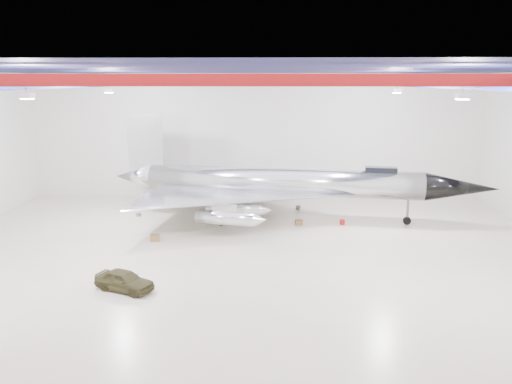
{
  "coord_description": "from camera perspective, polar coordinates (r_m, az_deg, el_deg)",
  "views": [
    {
      "loc": [
        1.3,
        -29.23,
        10.38
      ],
      "look_at": [
        0.41,
        2.0,
        3.38
      ],
      "focal_mm": 35.0,
      "sensor_mm": 36.0,
      "label": 1
    }
  ],
  "objects": [
    {
      "name": "wall_back",
      "position": [
        44.51,
        -0.05,
        6.33
      ],
      "size": [
        40.0,
        0.0,
        40.0
      ],
      "primitive_type": "plane",
      "rotation": [
        1.57,
        0.0,
        0.0
      ],
      "color": "silver",
      "rests_on": "floor"
    },
    {
      "name": "toolbox_red",
      "position": [
        38.04,
        -5.15,
        -3.0
      ],
      "size": [
        0.5,
        0.41,
        0.33
      ],
      "primitive_type": "cube",
      "rotation": [
        0.0,
        0.0,
        -0.05
      ],
      "color": "#AA1113",
      "rests_on": "floor"
    },
    {
      "name": "parts_bin",
      "position": [
        36.82,
        4.93,
        -3.5
      ],
      "size": [
        0.57,
        0.48,
        0.37
      ],
      "primitive_type": "cube",
      "rotation": [
        0.0,
        0.0,
        0.1
      ],
      "color": "olive",
      "rests_on": "floor"
    },
    {
      "name": "jeep",
      "position": [
        26.38,
        -14.82,
        -9.73
      ],
      "size": [
        3.38,
        2.38,
        1.07
      ],
      "primitive_type": "imported",
      "rotation": [
        0.0,
        0.0,
        1.17
      ],
      "color": "#3C381E",
      "rests_on": "floor"
    },
    {
      "name": "ceiling_structure",
      "position": [
        29.25,
        -0.94,
        12.51
      ],
      "size": [
        39.5,
        29.5,
        1.08
      ],
      "color": "maroon",
      "rests_on": "ceiling"
    },
    {
      "name": "spares_box",
      "position": [
        41.3,
        4.84,
        -1.74
      ],
      "size": [
        0.48,
        0.48,
        0.33
      ],
      "primitive_type": "cylinder",
      "rotation": [
        0.0,
        0.0,
        0.35
      ],
      "color": "#59595B",
      "rests_on": "floor"
    },
    {
      "name": "crate_ply",
      "position": [
        33.8,
        -11.5,
        -5.16
      ],
      "size": [
        0.64,
        0.54,
        0.41
      ],
      "primitive_type": "cube",
      "rotation": [
        0.0,
        0.0,
        0.14
      ],
      "color": "olive",
      "rests_on": "floor"
    },
    {
      "name": "tool_chest",
      "position": [
        37.38,
        9.83,
        -3.4
      ],
      "size": [
        0.53,
        0.53,
        0.36
      ],
      "primitive_type": "cylinder",
      "rotation": [
        0.0,
        0.0,
        0.41
      ],
      "color": "#AA1113",
      "rests_on": "floor"
    },
    {
      "name": "floor",
      "position": [
        31.04,
        -0.87,
        -6.91
      ],
      "size": [
        40.0,
        40.0,
        0.0
      ],
      "primitive_type": "plane",
      "color": "beige",
      "rests_on": "ground"
    },
    {
      "name": "crate_small",
      "position": [
        40.12,
        -13.26,
        -2.54
      ],
      "size": [
        0.34,
        0.28,
        0.23
      ],
      "primitive_type": "cube",
      "rotation": [
        0.0,
        0.0,
        -0.04
      ],
      "color": "#59595B",
      "rests_on": "floor"
    },
    {
      "name": "jet_aircraft",
      "position": [
        37.86,
        2.92,
        0.74
      ],
      "size": [
        28.91,
        18.77,
        7.9
      ],
      "rotation": [
        0.0,
        0.0,
        -0.15
      ],
      "color": "silver",
      "rests_on": "floor"
    },
    {
      "name": "ceiling",
      "position": [
        29.26,
        -0.94,
        13.84
      ],
      "size": [
        40.0,
        40.0,
        0.0
      ],
      "primitive_type": "plane",
      "rotation": [
        3.14,
        0.0,
        0.0
      ],
      "color": "#0A0F38",
      "rests_on": "wall_back"
    }
  ]
}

